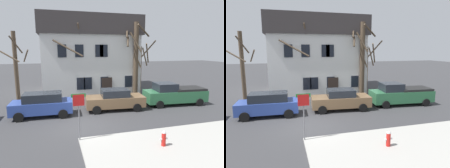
% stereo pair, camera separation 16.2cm
% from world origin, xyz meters
% --- Properties ---
extents(ground_plane, '(120.00, 120.00, 0.00)m').
position_xyz_m(ground_plane, '(0.00, 0.00, 0.00)').
color(ground_plane, '#38383A').
extents(sidewalk_slab, '(10.05, 6.39, 0.12)m').
position_xyz_m(sidewalk_slab, '(4.48, -5.24, 0.06)').
color(sidewalk_slab, '#A8A59E').
rests_on(sidewalk_slab, ground_plane).
extents(building_main, '(10.53, 8.53, 8.41)m').
position_xyz_m(building_main, '(2.19, 10.99, 4.29)').
color(building_main, white).
rests_on(building_main, ground_plane).
extents(tree_bare_near, '(2.67, 2.67, 6.60)m').
position_xyz_m(tree_bare_near, '(-5.10, 7.94, 3.44)').
color(tree_bare_near, '#4C3D2D').
rests_on(tree_bare_near, ground_plane).
extents(tree_bare_mid, '(2.96, 2.93, 7.37)m').
position_xyz_m(tree_bare_mid, '(0.15, 7.42, 3.57)').
color(tree_bare_mid, '#4C3D2D').
rests_on(tree_bare_mid, ground_plane).
extents(tree_bare_far, '(2.60, 2.60, 7.91)m').
position_xyz_m(tree_bare_far, '(6.44, 6.68, 4.21)').
color(tree_bare_far, '#4C3D2D').
rests_on(tree_bare_far, ground_plane).
extents(tree_bare_end, '(2.67, 2.77, 5.89)m').
position_xyz_m(tree_bare_end, '(7.37, 7.47, 3.01)').
color(tree_bare_end, brown).
rests_on(tree_bare_end, ground_plane).
extents(car_blue_wagon, '(4.45, 2.12, 1.79)m').
position_xyz_m(car_blue_wagon, '(-2.63, 2.71, 0.93)').
color(car_blue_wagon, '#2D4799').
rests_on(car_blue_wagon, ground_plane).
extents(car_brown_sedan, '(4.94, 2.42, 1.72)m').
position_xyz_m(car_brown_sedan, '(3.05, 2.80, 0.87)').
color(car_brown_sedan, brown).
rests_on(car_brown_sedan, ground_plane).
extents(pickup_truck_green, '(5.67, 2.52, 2.01)m').
position_xyz_m(pickup_truck_green, '(8.70, 2.84, 0.97)').
color(pickup_truck_green, '#2D6B42').
rests_on(pickup_truck_green, ground_plane).
extents(fire_hydrant, '(0.42, 0.22, 0.80)m').
position_xyz_m(fire_hydrant, '(3.55, -4.13, 0.54)').
color(fire_hydrant, red).
rests_on(fire_hydrant, sidewalk_slab).
extents(street_sign_pole, '(0.76, 0.07, 2.69)m').
position_xyz_m(street_sign_pole, '(-0.49, -2.30, 1.89)').
color(street_sign_pole, slate).
rests_on(street_sign_pole, ground_plane).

